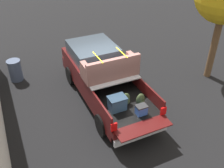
% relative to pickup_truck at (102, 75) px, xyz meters
% --- Properties ---
extents(ground_plane, '(40.00, 40.00, 0.00)m').
position_rel_pickup_truck_xyz_m(ground_plane, '(-0.37, -0.00, -0.96)').
color(ground_plane, black).
extents(pickup_truck, '(6.05, 2.06, 2.23)m').
position_rel_pickup_truck_xyz_m(pickup_truck, '(0.00, 0.00, 0.00)').
color(pickup_truck, '#470F0F').
rests_on(pickup_truck, ground_plane).
extents(trash_can, '(0.60, 0.60, 0.98)m').
position_rel_pickup_truck_xyz_m(trash_can, '(2.68, 3.06, -0.47)').
color(trash_can, '#3F4C66').
rests_on(trash_can, ground_plane).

